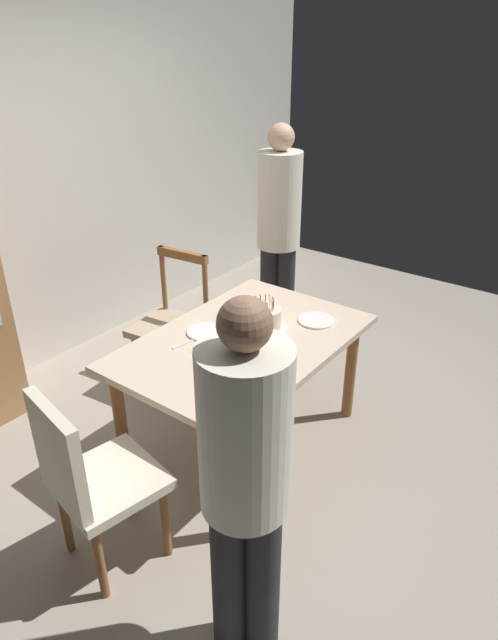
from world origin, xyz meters
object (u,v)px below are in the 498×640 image
chair_upholstered (89,477)px  birthday_cake (264,319)px  person_celebrant (245,475)px  person_guest (279,227)px  chair_spindle_back (171,326)px  plate_far_side (206,332)px  plate_near_guest (316,320)px  dining_table (244,353)px  plate_near_celebrant (230,383)px

chair_upholstered → birthday_cake: bearing=-1.0°
person_celebrant → person_guest: person_guest is taller
chair_spindle_back → person_guest: (0.91, -0.26, 0.52)m
plate_far_side → birthday_cake: bearing=-44.1°
plate_near_guest → chair_upholstered: chair_upholstered is taller
dining_table → person_guest: bearing=25.4°
dining_table → plate_far_side: 0.25m
plate_near_guest → person_celebrant: bearing=-158.9°
dining_table → birthday_cake: size_ratio=5.15×
plate_far_side → plate_near_guest: bearing=-40.6°
plate_far_side → plate_near_guest: 0.66m
dining_table → person_celebrant: 1.28m
dining_table → person_guest: person_guest is taller
birthday_cake → person_guest: 1.14m
dining_table → person_guest: 1.31m
birthday_cake → plate_far_side: size_ratio=1.27×
plate_near_celebrant → person_celebrant: bearing=-137.4°
person_celebrant → person_guest: 2.51m
dining_table → plate_near_guest: size_ratio=6.55×
plate_far_side → person_celebrant: 1.36m
dining_table → birthday_cake: birthday_cake is taller
plate_near_guest → birthday_cake: bearing=143.0°
person_guest → plate_far_side: bearing=-165.0°
dining_table → plate_far_side: plate_far_side is taller
plate_far_side → person_guest: 1.28m
plate_far_side → plate_near_celebrant: bearing=-126.9°
chair_upholstered → person_guest: 2.36m
plate_near_celebrant → chair_upholstered: (-0.71, 0.22, -0.20)m
plate_far_side → person_celebrant: bearing=-133.2°
plate_near_guest → person_celebrant: size_ratio=0.14×
plate_far_side → chair_spindle_back: chair_spindle_back is taller
birthday_cake → person_guest: bearing=29.8°
plate_near_celebrant → person_guest: bearing=26.2°
plate_near_guest → person_celebrant: 1.54m
dining_table → person_guest: size_ratio=0.84×
plate_far_side → person_celebrant: (-0.92, -0.98, 0.16)m
plate_far_side → plate_near_guest: size_ratio=1.00×
chair_upholstered → person_celebrant: bearing=-81.8°
plate_near_celebrant → person_guest: (1.54, 0.76, 0.25)m
dining_table → plate_near_guest: plate_near_guest is taller
chair_spindle_back → chair_upholstered: size_ratio=1.00×
plate_near_celebrant → birthday_cake: bearing=19.5°
plate_near_guest → chair_spindle_back: chair_spindle_back is taller
dining_table → plate_far_side: (-0.07, 0.22, 0.10)m
chair_spindle_back → plate_near_celebrant: bearing=-121.5°
birthday_cake → plate_near_celebrant: 0.60m
chair_spindle_back → person_celebrant: 2.04m
plate_near_celebrant → person_guest: person_guest is taller
plate_near_celebrant → person_guest: 1.73m
birthday_cake → person_celebrant: bearing=-147.2°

